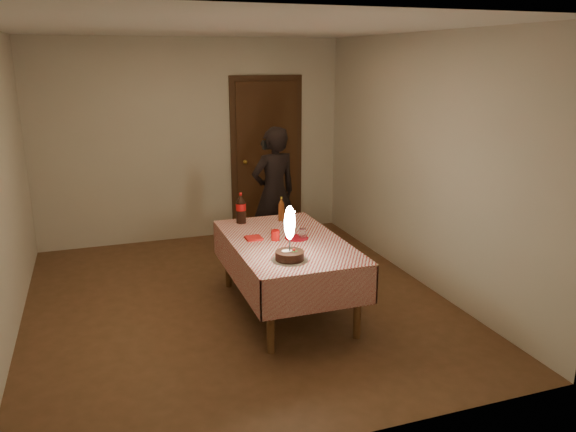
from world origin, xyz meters
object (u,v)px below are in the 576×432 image
at_px(cola_bottle, 241,208).
at_px(amber_bottle_right, 281,210).
at_px(red_cup, 275,235).
at_px(photographer, 274,193).
at_px(dining_table, 286,250).
at_px(clear_cup, 302,233).
at_px(red_plate, 297,238).
at_px(birthday_cake, 290,245).

distance_m(cola_bottle, amber_bottle_right, 0.42).
bearing_deg(red_cup, photographer, 72.62).
relative_size(dining_table, clear_cup, 19.11).
relative_size(red_plate, clear_cup, 2.44).
xyz_separation_m(red_plate, red_cup, (-0.21, 0.01, 0.05)).
bearing_deg(clear_cup, red_cup, 175.89).
relative_size(red_plate, photographer, 0.14).
xyz_separation_m(red_cup, photographer, (0.45, 1.45, 0.04)).
bearing_deg(red_cup, dining_table, -17.12).
bearing_deg(cola_bottle, dining_table, -70.14).
bearing_deg(dining_table, photographer, 76.45).
height_order(cola_bottle, amber_bottle_right, cola_bottle).
height_order(clear_cup, amber_bottle_right, amber_bottle_right).
xyz_separation_m(cola_bottle, photographer, (0.61, 0.78, -0.06)).
bearing_deg(cola_bottle, red_cup, -76.94).
bearing_deg(clear_cup, birthday_cake, -120.71).
xyz_separation_m(amber_bottle_right, photographer, (0.19, 0.84, -0.03)).
bearing_deg(amber_bottle_right, cola_bottle, 171.83).
bearing_deg(photographer, red_cup, -107.38).
bearing_deg(red_cup, red_plate, -3.07).
bearing_deg(red_plate, cola_bottle, 118.11).
xyz_separation_m(red_cup, clear_cup, (0.26, -0.02, -0.01)).
bearing_deg(birthday_cake, photographer, 75.81).
bearing_deg(dining_table, birthday_cake, -106.00).
bearing_deg(cola_bottle, red_plate, -61.89).
bearing_deg(photographer, clear_cup, -97.41).
bearing_deg(cola_bottle, birthday_cake, -85.13).
distance_m(birthday_cake, cola_bottle, 1.22).
relative_size(dining_table, birthday_cake, 3.63).
height_order(red_cup, photographer, photographer).
bearing_deg(photographer, dining_table, -103.55).
height_order(dining_table, red_plate, red_plate).
xyz_separation_m(dining_table, red_cup, (-0.10, 0.03, 0.15)).
relative_size(cola_bottle, amber_bottle_right, 1.25).
bearing_deg(photographer, birthday_cake, -104.19).
bearing_deg(red_cup, cola_bottle, 103.06).
height_order(amber_bottle_right, photographer, photographer).
bearing_deg(photographer, amber_bottle_right, -102.70).
xyz_separation_m(birthday_cake, photographer, (0.50, 1.99, -0.04)).
distance_m(red_cup, clear_cup, 0.26).
xyz_separation_m(red_cup, cola_bottle, (-0.15, 0.67, 0.10)).
height_order(red_plate, amber_bottle_right, amber_bottle_right).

